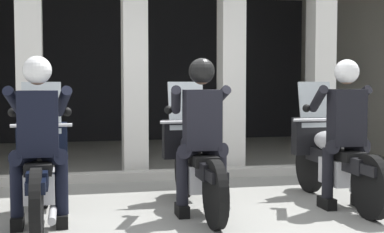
% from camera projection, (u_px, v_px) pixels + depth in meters
% --- Properties ---
extents(ground_plane, '(80.00, 80.00, 0.00)m').
position_uv_depth(ground_plane, '(154.00, 168.00, 8.61)').
color(ground_plane, gray).
extents(station_building, '(8.36, 5.22, 3.44)m').
position_uv_depth(station_building, '(156.00, 40.00, 10.56)').
color(station_building, black).
rests_on(station_building, ground).
extents(kerb_strip, '(7.86, 0.24, 0.12)m').
position_uv_depth(kerb_strip, '(191.00, 174.00, 7.73)').
color(kerb_strip, '#B7B5AD').
rests_on(kerb_strip, ground).
extents(motorcycle_left, '(0.62, 2.04, 1.35)m').
position_uv_depth(motorcycle_left, '(41.00, 169.00, 5.37)').
color(motorcycle_left, black).
rests_on(motorcycle_left, ground).
extents(police_officer_left, '(0.63, 0.61, 1.58)m').
position_uv_depth(police_officer_left, '(38.00, 127.00, 5.06)').
color(police_officer_left, black).
rests_on(police_officer_left, ground).
extents(motorcycle_center, '(0.62, 2.04, 1.35)m').
position_uv_depth(motorcycle_center, '(195.00, 162.00, 5.85)').
color(motorcycle_center, black).
rests_on(motorcycle_center, ground).
extents(police_officer_center, '(0.63, 0.61, 1.58)m').
position_uv_depth(police_officer_center, '(201.00, 123.00, 5.54)').
color(police_officer_center, black).
rests_on(police_officer_center, ground).
extents(motorcycle_right, '(0.62, 2.04, 1.35)m').
position_uv_depth(motorcycle_right, '(332.00, 158.00, 6.18)').
color(motorcycle_right, black).
rests_on(motorcycle_right, ground).
extents(police_officer_right, '(0.63, 0.61, 1.58)m').
position_uv_depth(police_officer_right, '(345.00, 120.00, 5.88)').
color(police_officer_right, black).
rests_on(police_officer_right, ground).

